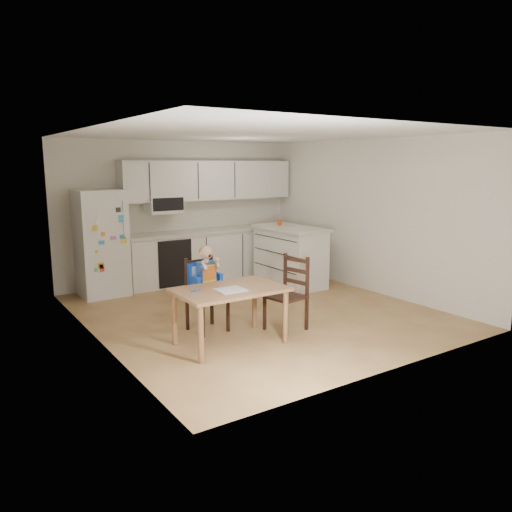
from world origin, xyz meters
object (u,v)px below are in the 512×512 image
object	(u,v)px
kitchen_island	(290,256)
chair_side	(291,288)
chair_booster	(205,279)
refrigerator	(101,243)
dining_table	(230,296)
red_cup	(280,223)

from	to	relation	value
kitchen_island	chair_side	distance (m)	2.38
chair_booster	chair_side	xyz separation A→B (m)	(0.95, -0.55, -0.13)
refrigerator	chair_side	distance (m)	3.39
refrigerator	kitchen_island	xyz separation A→B (m)	(2.95, -1.11, -0.33)
refrigerator	chair_booster	xyz separation A→B (m)	(0.57, -2.46, -0.19)
kitchen_island	dining_table	bearing A→B (deg)	-140.42
refrigerator	dining_table	xyz separation A→B (m)	(0.57, -3.08, -0.26)
chair_booster	kitchen_island	bearing A→B (deg)	25.06
refrigerator	chair_side	xyz separation A→B (m)	(1.51, -3.01, -0.31)
dining_table	chair_side	distance (m)	0.95
red_cup	dining_table	distance (m)	3.28
red_cup	chair_booster	distance (m)	2.88
dining_table	chair_side	world-z (taller)	chair_side
kitchen_island	chair_side	bearing A→B (deg)	-127.08
kitchen_island	chair_side	size ratio (longest dim) A/B	1.46
refrigerator	kitchen_island	bearing A→B (deg)	-20.70
dining_table	refrigerator	bearing A→B (deg)	100.49
refrigerator	chair_booster	bearing A→B (deg)	-77.05
kitchen_island	red_cup	world-z (taller)	red_cup
refrigerator	chair_booster	world-z (taller)	refrigerator
red_cup	chair_booster	xyz separation A→B (m)	(-2.35, -1.62, -0.41)
kitchen_island	red_cup	xyz separation A→B (m)	(-0.03, 0.27, 0.56)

